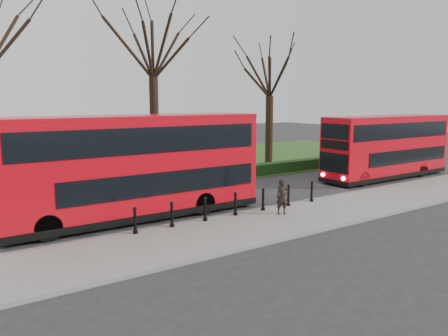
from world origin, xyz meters
TOP-DOWN VIEW (x-y plane):
  - ground at (0.00, 0.00)m, footprint 120.00×120.00m
  - pavement at (0.00, -3.00)m, footprint 60.00×4.00m
  - kerb at (0.00, -1.00)m, footprint 60.00×0.25m
  - grass_verge at (0.00, 15.00)m, footprint 60.00×18.00m
  - hedge at (0.00, 6.80)m, footprint 60.00×0.90m
  - yellow_line_outer at (0.00, -0.70)m, footprint 60.00×0.10m
  - yellow_line_inner at (0.00, -0.50)m, footprint 60.00×0.10m
  - tree_mid at (2.00, 10.00)m, footprint 7.85×7.85m
  - tree_right at (12.00, 10.00)m, footprint 6.49×6.49m
  - bollard_row at (0.50, -1.35)m, footprint 9.73×0.15m
  - bus_lead at (-3.13, 1.18)m, footprint 11.56×2.65m
  - bus_rear at (14.98, 1.19)m, footprint 10.56×2.43m
  - pedestrian at (2.37, -2.36)m, footprint 0.67×0.55m

SIDE VIEW (x-z plane):
  - ground at x=0.00m, z-range 0.00..0.00m
  - yellow_line_outer at x=0.00m, z-range 0.00..0.01m
  - yellow_line_inner at x=0.00m, z-range 0.00..0.01m
  - grass_verge at x=0.00m, z-range 0.00..0.06m
  - pavement at x=0.00m, z-range 0.00..0.15m
  - kerb at x=0.00m, z-range -0.01..0.15m
  - hedge at x=0.00m, z-range 0.00..0.80m
  - bollard_row at x=0.50m, z-range 0.15..1.15m
  - pedestrian at x=2.37m, z-range 0.15..1.74m
  - bus_rear at x=14.98m, z-range 0.02..4.22m
  - bus_lead at x=-3.13m, z-range 0.02..4.62m
  - tree_right at x=12.00m, z-range 2.29..12.44m
  - tree_mid at x=2.00m, z-range 2.79..15.05m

